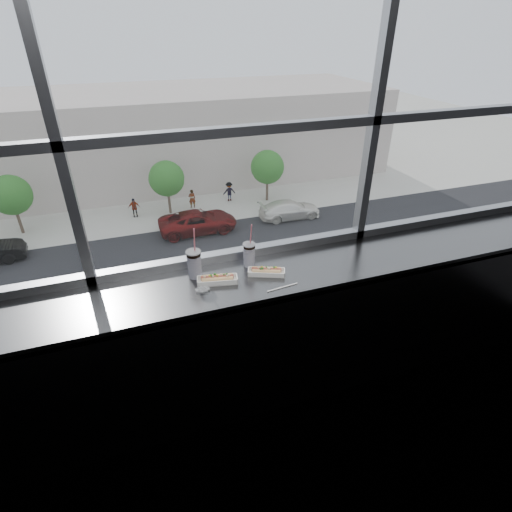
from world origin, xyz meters
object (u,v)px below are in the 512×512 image
object	(u,v)px
pedestrian_c	(192,197)
car_near_b	(24,315)
car_far_b	(198,218)
hotdog_tray_right	(266,271)
wrapper	(203,289)
tree_left	(11,195)
pedestrian_d	(229,190)
car_far_c	(290,207)
loose_straw	(282,287)
car_near_e	(386,245)
tree_right	(267,167)
hotdog_tray_left	(217,279)
tree_center	(167,179)
car_near_c	(171,288)
car_near_d	(286,265)
soda_cup_left	(194,263)
pedestrian_b	(134,206)

from	to	relation	value
pedestrian_c	car_near_b	bearing A→B (deg)	49.01
car_far_b	hotdog_tray_right	bearing A→B (deg)	170.89
hotdog_tray_right	wrapper	world-z (taller)	hotdog_tray_right
tree_left	wrapper	bearing A→B (deg)	-74.03
pedestrian_d	pedestrian_c	bearing A→B (deg)	7.55
tree_left	car_far_c	bearing A→B (deg)	-11.52
loose_straw	car_near_e	world-z (taller)	loose_straw
pedestrian_c	tree_left	world-z (taller)	tree_left
car_near_e	tree_right	distance (m)	12.67
hotdog_tray_left	tree_center	distance (m)	29.84
wrapper	car_near_c	size ratio (longest dim) A/B	0.02
car_near_d	car_near_c	distance (m)	6.80
car_far_c	pedestrian_d	xyz separation A→B (m)	(-3.54, 4.95, 0.04)
car_near_b	loose_straw	bearing A→B (deg)	-162.73
car_near_c	tree_center	xyz separation A→B (m)	(1.68, 12.00, 1.98)
wrapper	car_far_c	distance (m)	29.13
car_near_d	tree_center	distance (m)	13.18
car_near_b	pedestrian_c	world-z (taller)	pedestrian_c
car_near_d	hotdog_tray_right	bearing A→B (deg)	158.75
pedestrian_c	car_far_c	bearing A→B (deg)	146.73
soda_cup_left	car_near_b	size ratio (longest dim) A/B	0.07
hotdog_tray_left	car_near_e	world-z (taller)	hotdog_tray_left
car_far_c	tree_center	world-z (taller)	tree_center
tree_center	car_near_d	bearing A→B (deg)	-66.91
pedestrian_c	tree_center	bearing A→B (deg)	14.72
car_near_d	car_near_e	bearing A→B (deg)	-86.82
hotdog_tray_right	car_near_b	size ratio (longest dim) A/B	0.05
car_near_d	car_far_c	world-z (taller)	car_near_d
car_near_d	tree_center	xyz separation A→B (m)	(-5.12, 12.00, 1.88)
car_far_c	pedestrian_b	xyz separation A→B (m)	(-11.55, 4.25, -0.04)
hotdog_tray_right	pedestrian_d	size ratio (longest dim) A/B	0.13
car_near_b	pedestrian_d	world-z (taller)	pedestrian_d
car_near_b	pedestrian_c	distance (m)	16.57
hotdog_tray_left	loose_straw	world-z (taller)	hotdog_tray_left
car_near_e	pedestrian_d	size ratio (longest dim) A/B	3.42
hotdog_tray_right	wrapper	distance (m)	0.45
car_near_e	wrapper	bearing A→B (deg)	143.50
car_near_c	pedestrian_b	world-z (taller)	car_near_c
hotdog_tray_right	car_near_c	world-z (taller)	hotdog_tray_right
car_far_b	tree_right	size ratio (longest dim) A/B	1.43
car_near_c	pedestrian_b	xyz separation A→B (m)	(-1.08, 12.25, -0.02)
car_near_b	soda_cup_left	bearing A→B (deg)	-163.88
car_far_b	tree_left	xyz separation A→B (m)	(-12.33, 4.00, 1.90)
tree_right	tree_left	bearing A→B (deg)	-180.00
car_far_b	car_near_e	bearing A→B (deg)	-127.45
pedestrian_d	wrapper	bearing A→B (deg)	74.76
car_near_c	car_far_b	world-z (taller)	car_far_b
car_near_d	car_far_b	bearing A→B (deg)	27.60
car_near_c	tree_left	distance (m)	15.23
soda_cup_left	car_near_e	world-z (taller)	soda_cup_left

